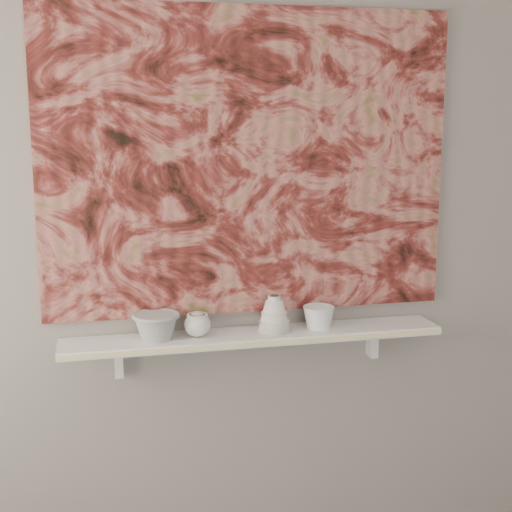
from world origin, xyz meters
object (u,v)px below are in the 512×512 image
object	(u,v)px
painting	(249,164)
cup_cream	(197,325)
bowl_grey	(156,326)
shelf	(254,336)
bell_vessel	(274,313)
bowl_white	(319,317)

from	to	relation	value
painting	cup_cream	size ratio (longest dim) A/B	15.71
bowl_grey	cup_cream	xyz separation A→B (m)	(0.15, 0.00, -0.01)
painting	cup_cream	world-z (taller)	painting
shelf	cup_cream	distance (m)	0.22
bell_vessel	bowl_white	world-z (taller)	bell_vessel
bowl_grey	cup_cream	world-z (taller)	bowl_grey
bell_vessel	painting	bearing A→B (deg)	132.96
painting	bell_vessel	world-z (taller)	painting
painting	cup_cream	bearing A→B (deg)	-158.99
shelf	painting	distance (m)	0.63
shelf	painting	size ratio (longest dim) A/B	0.93
painting	bowl_white	bearing A→B (deg)	-18.12
painting	bell_vessel	xyz separation A→B (m)	(0.07, -0.08, -0.54)
bell_vessel	bowl_white	xyz separation A→B (m)	(0.17, 0.00, -0.02)
shelf	bowl_grey	size ratio (longest dim) A/B	8.28
cup_cream	shelf	bearing A→B (deg)	0.00
painting	shelf	bearing A→B (deg)	-90.00
shelf	bell_vessel	distance (m)	0.11
bell_vessel	bowl_white	bearing A→B (deg)	0.00
cup_cream	bell_vessel	xyz separation A→B (m)	(0.28, 0.00, 0.02)
bowl_white	bell_vessel	bearing A→B (deg)	180.00
painting	cup_cream	distance (m)	0.61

